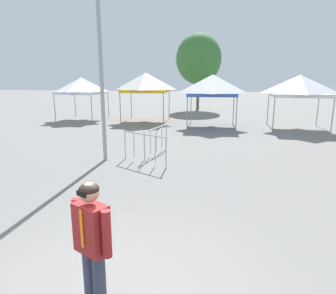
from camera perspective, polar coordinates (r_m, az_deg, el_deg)
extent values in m
cylinder|color=#9E9EA3|center=(22.28, -21.03, 7.23)|extent=(0.06, 0.06, 2.07)
cylinder|color=#9E9EA3|center=(20.89, -14.51, 7.35)|extent=(0.06, 0.06, 2.07)
cylinder|color=#9E9EA3|center=(24.67, -17.49, 7.97)|extent=(0.06, 0.06, 2.07)
cylinder|color=#9E9EA3|center=(23.42, -11.44, 8.07)|extent=(0.06, 0.06, 2.07)
pyramid|color=white|center=(22.70, -16.37, 11.50)|extent=(2.96, 2.96, 0.97)
cube|color=white|center=(22.72, -16.27, 10.03)|extent=(2.93, 2.93, 0.20)
cylinder|color=#9E9EA3|center=(19.96, -9.20, 7.59)|extent=(0.06, 0.06, 2.23)
cylinder|color=#9E9EA3|center=(19.33, -0.89, 7.59)|extent=(0.06, 0.06, 2.23)
cylinder|color=#9E9EA3|center=(22.74, -7.10, 8.30)|extent=(0.06, 0.06, 2.23)
cylinder|color=#9E9EA3|center=(22.18, 0.22, 8.28)|extent=(0.06, 0.06, 2.23)
pyramid|color=white|center=(20.93, -4.32, 12.56)|extent=(3.25, 3.25, 1.12)
cube|color=yellow|center=(20.94, -4.29, 10.75)|extent=(3.22, 3.22, 0.20)
cylinder|color=#9E9EA3|center=(17.54, 3.72, 6.81)|extent=(0.06, 0.06, 2.11)
cylinder|color=#9E9EA3|center=(17.52, 13.06, 6.50)|extent=(0.06, 0.06, 2.11)
cylinder|color=#9E9EA3|center=(20.36, 4.46, 7.65)|extent=(0.06, 0.06, 2.11)
cylinder|color=#9E9EA3|center=(20.34, 12.52, 7.38)|extent=(0.06, 0.06, 2.11)
pyramid|color=white|center=(18.79, 8.61, 12.00)|extent=(3.13, 3.13, 1.10)
cube|color=#3359B2|center=(18.81, 8.54, 10.03)|extent=(3.10, 3.10, 0.20)
cylinder|color=#9E9EA3|center=(17.57, 19.71, 6.11)|extent=(0.06, 0.06, 2.12)
cylinder|color=#9E9EA3|center=(18.19, 29.19, 5.44)|extent=(0.06, 0.06, 2.12)
cylinder|color=#9E9EA3|center=(20.54, 18.72, 7.07)|extent=(0.06, 0.06, 2.12)
cylinder|color=#9E9EA3|center=(21.08, 26.92, 6.49)|extent=(0.06, 0.06, 2.12)
pyramid|color=white|center=(19.20, 24.08, 11.02)|extent=(3.20, 3.20, 1.05)
cube|color=white|center=(19.22, 23.90, 9.17)|extent=(3.17, 3.17, 0.20)
cylinder|color=#33384C|center=(4.16, -14.73, -23.82)|extent=(0.16, 0.16, 0.92)
cylinder|color=#33384C|center=(4.04, -13.02, -24.94)|extent=(0.16, 0.16, 0.92)
cube|color=maroon|center=(3.69, -14.55, -14.93)|extent=(0.48, 0.40, 0.60)
cylinder|color=maroon|center=(3.88, -17.06, -13.31)|extent=(0.11, 0.11, 0.56)
cylinder|color=maroon|center=(3.50, -11.77, -16.10)|extent=(0.11, 0.11, 0.56)
sphere|color=tan|center=(3.51, -14.96, -8.48)|extent=(0.23, 0.23, 0.23)
ellipsoid|color=black|center=(3.50, -15.00, -7.87)|extent=(0.23, 0.23, 0.14)
cube|color=black|center=(3.45, -16.39, -8.70)|extent=(0.15, 0.09, 0.06)
cube|color=orange|center=(3.60, -16.31, -14.89)|extent=(0.04, 0.03, 0.46)
cylinder|color=#9E9EA3|center=(11.00, -13.23, 22.95)|extent=(0.14, 0.14, 9.78)
cylinder|color=brown|center=(29.33, 5.78, 10.18)|extent=(0.28, 0.28, 3.08)
ellipsoid|color=#387233|center=(29.35, 5.93, 16.53)|extent=(4.28, 4.28, 4.71)
cylinder|color=#B7BABF|center=(11.64, -2.29, 3.69)|extent=(0.47, 2.07, 0.05)
cylinder|color=#B7BABF|center=(12.63, -0.32, 2.01)|extent=(0.04, 0.04, 1.05)
cylinder|color=#B7BABF|center=(10.87, -4.54, 0.17)|extent=(0.04, 0.04, 1.05)
cylinder|color=#B7BABF|center=(12.19, -1.21, 1.86)|extent=(0.04, 0.04, 0.92)
cylinder|color=#B7BABF|center=(11.73, -2.27, 1.41)|extent=(0.04, 0.04, 0.92)
cylinder|color=#B7BABF|center=(11.27, -3.42, 0.92)|extent=(0.04, 0.04, 0.92)
cylinder|color=#B7BABF|center=(10.30, -4.64, 2.44)|extent=(1.88, 1.03, 0.05)
cylinder|color=#B7BABF|center=(9.76, -0.40, -1.27)|extent=(0.04, 0.04, 1.05)
cylinder|color=#B7BABF|center=(11.12, -8.26, 0.36)|extent=(0.04, 0.04, 1.05)
cylinder|color=#B7BABF|center=(10.05, -2.45, -0.56)|extent=(0.04, 0.04, 0.92)
cylinder|color=#B7BABF|center=(10.40, -4.59, -0.12)|extent=(0.04, 0.04, 0.92)
cylinder|color=#B7BABF|center=(10.77, -6.59, 0.29)|extent=(0.04, 0.04, 0.92)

